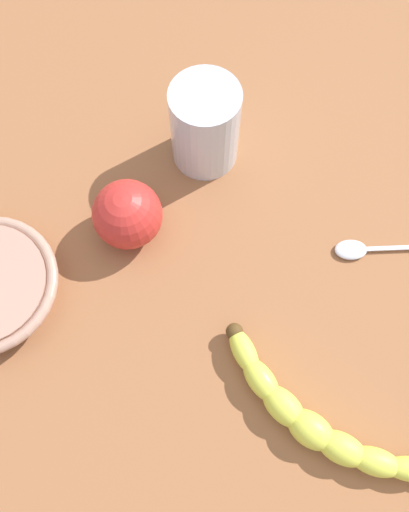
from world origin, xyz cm
name	(u,v)px	position (x,y,z in cm)	size (l,w,h in cm)	color
wooden_tabletop	(206,281)	(0.00, 0.00, 1.50)	(120.00, 120.00, 3.00)	#985E39
banana	(316,421)	(-17.30, 6.62, 4.63)	(24.43, 6.69, 3.27)	#E2E44B
smoothie_glass	(205,127)	(8.96, -12.97, 8.19)	(7.73, 7.73, 10.74)	silver
apple_fruit	(129,212)	(10.14, -0.31, 6.78)	(7.56, 7.56, 7.56)	red
teaspoon	(357,250)	(-12.14, -11.93, 3.40)	(9.85, 7.85, 0.80)	silver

